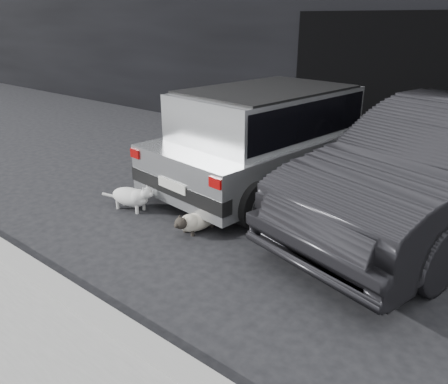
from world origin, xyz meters
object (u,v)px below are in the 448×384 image
Objects in this scene: silver_hatchback at (271,133)px; cat_white at (132,197)px; second_car at (442,169)px; cat_siamese at (196,221)px.

silver_hatchback is 2.33m from cat_white.
silver_hatchback is at bearing -167.36° from second_car.
cat_siamese is at bearing 83.65° from cat_white.
second_car is at bearing 111.12° from cat_white.
silver_hatchback is 5.10× the size of cat_siamese.
cat_siamese is (0.23, -1.99, -0.70)m from silver_hatchback.
cat_white reaches higher than cat_siamese.
second_car reaches higher than silver_hatchback.
silver_hatchback is 5.06× the size of cat_white.
silver_hatchback is at bearing 146.87° from cat_white.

